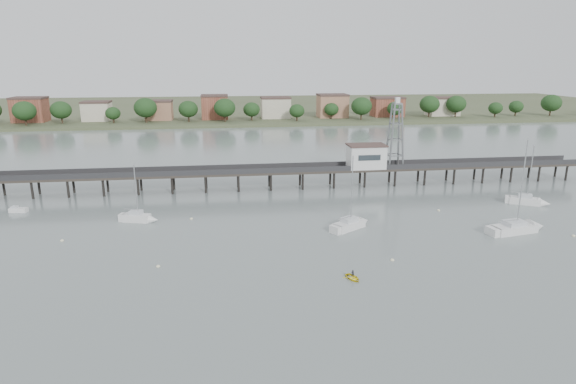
# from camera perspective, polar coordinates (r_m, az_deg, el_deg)

# --- Properties ---
(ground_plane) EXTENTS (500.00, 500.00, 0.00)m
(ground_plane) POSITION_cam_1_polar(r_m,az_deg,el_deg) (50.39, 0.64, -17.37)
(ground_plane) COLOR slate
(ground_plane) RESTS_ON ground
(pier) EXTENTS (150.00, 5.00, 5.50)m
(pier) POSITION_cam_1_polar(r_m,az_deg,el_deg) (104.80, -4.04, 2.38)
(pier) COLOR #2D2823
(pier) RESTS_ON ground
(pier_building) EXTENTS (8.40, 5.40, 5.30)m
(pier_building) POSITION_cam_1_polar(r_m,az_deg,el_deg) (108.57, 9.25, 4.22)
(pier_building) COLOR silver
(pier_building) RESTS_ON ground
(lattice_tower) EXTENTS (3.20, 3.20, 15.50)m
(lattice_tower) POSITION_cam_1_polar(r_m,az_deg,el_deg) (109.87, 12.61, 6.53)
(lattice_tower) COLOR slate
(lattice_tower) RESTS_ON ground
(sailboat_d) EXTENTS (10.32, 4.69, 16.28)m
(sailboat_d) POSITION_cam_1_polar(r_m,az_deg,el_deg) (88.25, 26.03, -3.82)
(sailboat_d) COLOR white
(sailboat_d) RESTS_ON ground
(sailboat_e) EXTENTS (7.45, 5.50, 12.24)m
(sailboat_e) POSITION_cam_1_polar(r_m,az_deg,el_deg) (105.15, 26.82, -1.00)
(sailboat_e) COLOR white
(sailboat_e) RESTS_ON ground
(sailboat_c) EXTENTS (7.84, 6.31, 13.07)m
(sailboat_c) POSITION_cam_1_polar(r_m,az_deg,el_deg) (81.94, 7.81, -3.74)
(sailboat_c) COLOR white
(sailboat_c) RESTS_ON ground
(sailboat_b) EXTENTS (6.60, 3.51, 10.66)m
(sailboat_b) POSITION_cam_1_polar(r_m,az_deg,el_deg) (87.80, -17.02, -2.98)
(sailboat_b) COLOR white
(sailboat_b) RESTS_ON ground
(white_tender) EXTENTS (3.36, 1.87, 1.24)m
(white_tender) POSITION_cam_1_polar(r_m,az_deg,el_deg) (102.55, -29.35, -1.87)
(white_tender) COLOR white
(white_tender) RESTS_ON ground
(yellow_dinghy) EXTENTS (1.95, 1.16, 2.63)m
(yellow_dinghy) POSITION_cam_1_polar(r_m,az_deg,el_deg) (63.55, 7.66, -10.18)
(yellow_dinghy) COLOR yellow
(yellow_dinghy) RESTS_ON ground
(dinghy_occupant) EXTENTS (0.66, 1.08, 0.24)m
(dinghy_occupant) POSITION_cam_1_polar(r_m,az_deg,el_deg) (63.55, 7.66, -10.18)
(dinghy_occupant) COLOR black
(dinghy_occupant) RESTS_ON ground
(mooring_buoys) EXTENTS (81.25, 22.94, 0.39)m
(mooring_buoys) POSITION_cam_1_polar(r_m,az_deg,el_deg) (77.89, 2.98, -5.08)
(mooring_buoys) COLOR #F9F2C1
(mooring_buoys) RESTS_ON ground
(far_shore) EXTENTS (500.00, 170.00, 10.40)m
(far_shore) POSITION_cam_1_polar(r_m,az_deg,el_deg) (282.83, -6.33, 9.91)
(far_shore) COLOR #475133
(far_shore) RESTS_ON ground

